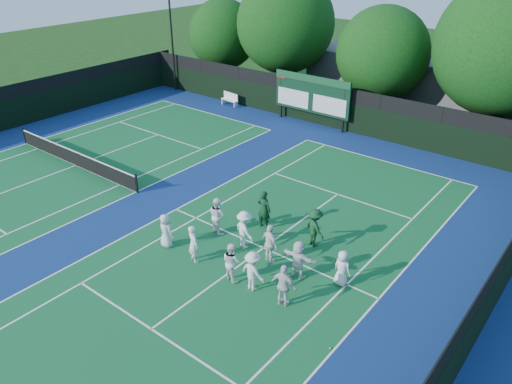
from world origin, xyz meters
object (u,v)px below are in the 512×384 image
Objects in this scene: scoreboard at (312,95)px; coach_left at (264,209)px; tennis_net at (75,158)px; bench at (230,99)px.

scoreboard is 3.17× the size of coach_left.
tennis_net is at bearing -115.60° from scoreboard.
scoreboard is 3.67× the size of bench.
bench is at bearing 91.61° from tennis_net.
coach_left reaches higher than bench.
scoreboard is 0.53× the size of tennis_net.
coach_left is at bearing -44.19° from bench.
scoreboard reaches higher than coach_left.
bench is (-7.39, -0.21, -1.65)m from scoreboard.
tennis_net is at bearing 2.86° from coach_left.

